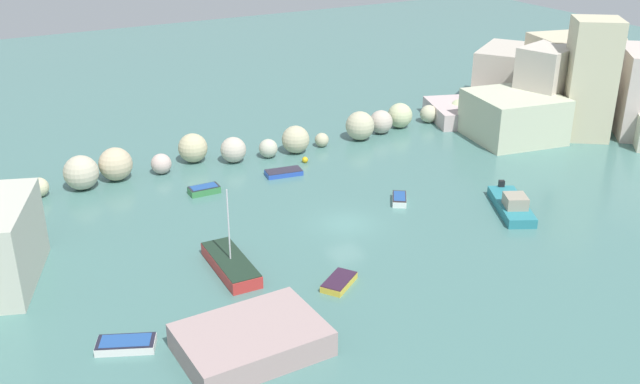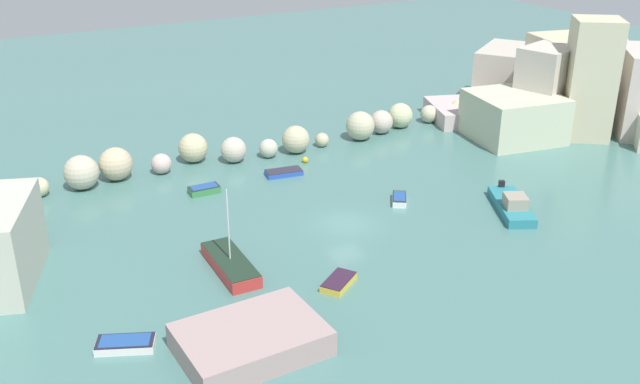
% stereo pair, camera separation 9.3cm
% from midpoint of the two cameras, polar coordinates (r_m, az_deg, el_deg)
% --- Properties ---
extents(cove_water, '(160.00, 160.00, 0.00)m').
position_cam_midpoint_polar(cove_water, '(52.99, 2.00, -2.51)').
color(cove_water, '#497771').
rests_on(cove_water, ground).
extents(cliff_headland_right, '(22.35, 27.35, 11.33)m').
position_cam_midpoint_polar(cliff_headland_right, '(78.28, 18.54, 7.69)').
color(cliff_headland_right, beige).
rests_on(cliff_headland_right, ground).
extents(rock_breakwater, '(43.24, 4.82, 2.80)m').
position_cam_midpoint_polar(rock_breakwater, '(65.86, -4.25, 4.00)').
color(rock_breakwater, beige).
rests_on(rock_breakwater, ground).
extents(stone_dock, '(7.70, 5.59, 1.46)m').
position_cam_midpoint_polar(stone_dock, '(39.53, -5.46, -11.47)').
color(stone_dock, '#A78B89').
rests_on(stone_dock, ground).
extents(channel_buoy, '(0.53, 0.53, 0.53)m').
position_cam_midpoint_polar(channel_buoy, '(64.01, -1.22, 2.54)').
color(channel_buoy, gold).
rests_on(channel_buoy, cove_water).
extents(moored_boat_0, '(2.43, 1.22, 0.60)m').
position_cam_midpoint_polar(moored_boat_0, '(58.56, -9.12, 0.19)').
color(moored_boat_0, '#388245').
rests_on(moored_boat_0, cove_water).
extents(moored_boat_1, '(3.23, 1.82, 0.45)m').
position_cam_midpoint_polar(moored_boat_1, '(61.44, -2.91, 1.54)').
color(moored_boat_1, blue).
rests_on(moored_boat_1, cove_water).
extents(moored_boat_2, '(2.12, 6.03, 5.67)m').
position_cam_midpoint_polar(moored_boat_2, '(47.15, -7.07, -5.65)').
color(moored_boat_2, red).
rests_on(moored_boat_2, cove_water).
extents(moored_boat_3, '(2.10, 2.43, 0.56)m').
position_cam_midpoint_polar(moored_boat_3, '(56.56, 6.20, -0.54)').
color(moored_boat_3, white).
rests_on(moored_boat_3, cove_water).
extents(moored_boat_4, '(4.65, 6.54, 1.62)m').
position_cam_midpoint_polar(moored_boat_4, '(56.50, 14.78, -1.00)').
color(moored_boat_4, teal).
rests_on(moored_boat_4, cove_water).
extents(moored_boat_5, '(2.93, 2.63, 0.47)m').
position_cam_midpoint_polar(moored_boat_5, '(45.32, 1.44, -7.07)').
color(moored_boat_5, yellow).
rests_on(moored_boat_5, cove_water).
extents(moored_boat_6, '(3.42, 2.53, 0.54)m').
position_cam_midpoint_polar(moored_boat_6, '(41.17, -15.04, -11.45)').
color(moored_boat_6, white).
rests_on(moored_boat_6, cove_water).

